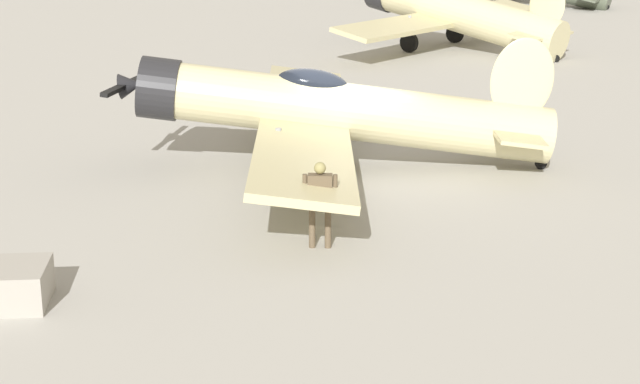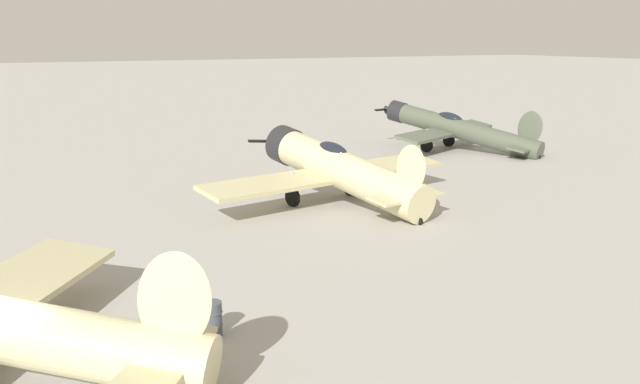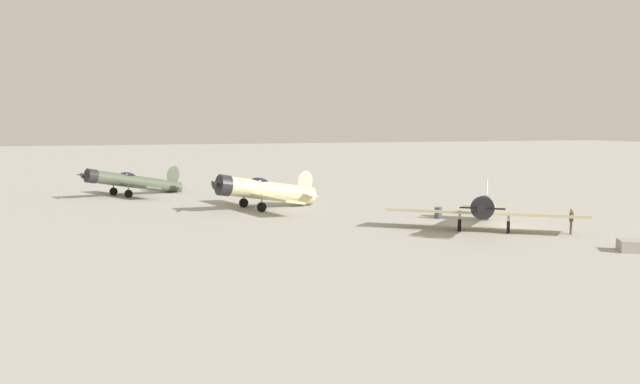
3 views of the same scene
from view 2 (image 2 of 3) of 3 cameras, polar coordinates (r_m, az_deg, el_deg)
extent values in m
ellipsoid|color=beige|center=(14.92, -10.98, -8.10)|extent=(1.14, 1.46, 2.17)
cube|color=#C6BC89|center=(15.42, -11.53, -12.14)|extent=(3.38, 2.93, 0.24)
cylinder|color=beige|center=(31.95, 2.03, 1.53)|extent=(8.97, 3.42, 2.99)
cylinder|color=#232326|center=(34.95, -2.59, 3.55)|extent=(1.51, 1.93, 1.85)
cone|color=#232326|center=(35.45, -3.25, 3.83)|extent=(0.80, 0.84, 0.80)
cube|color=black|center=(35.56, -3.39, 3.86)|extent=(0.57, 2.64, 0.28)
ellipsoid|color=black|center=(32.45, 1.00, 3.16)|extent=(1.91, 1.12, 0.95)
cube|color=#C6BC89|center=(32.76, 0.79, 1.31)|extent=(4.44, 12.81, 0.47)
ellipsoid|color=beige|center=(29.31, 6.89, 1.79)|extent=(1.77, 0.49, 2.08)
cube|color=#C6BC89|center=(29.66, 6.55, -0.30)|extent=(1.79, 3.56, 0.28)
cylinder|color=#999BA0|center=(32.13, -2.10, 0.56)|extent=(0.14, 0.14, 1.09)
cylinder|color=black|center=(32.24, -2.09, -0.39)|extent=(0.82, 0.36, 0.80)
cylinder|color=#999BA0|center=(34.32, 2.33, 1.28)|extent=(0.14, 0.14, 1.09)
cylinder|color=black|center=(34.42, 2.32, 0.39)|extent=(0.82, 0.36, 0.80)
cylinder|color=black|center=(29.39, 7.55, -2.21)|extent=(0.29, 0.16, 0.28)
cylinder|color=#4C5442|center=(48.16, 10.89, 4.60)|extent=(9.70, 5.44, 3.08)
cylinder|color=#232326|center=(50.29, 5.93, 6.08)|extent=(1.60, 1.71, 1.50)
cone|color=#232326|center=(50.61, 5.29, 6.26)|extent=(0.82, 0.78, 0.66)
cube|color=black|center=(50.69, 5.15, 6.27)|extent=(1.05, 2.54, 0.18)
ellipsoid|color=black|center=(48.51, 9.84, 5.54)|extent=(1.95, 1.45, 0.98)
cube|color=#565E4C|center=(48.69, 9.60, 4.58)|extent=(5.95, 10.23, 0.47)
ellipsoid|color=#4C5442|center=(46.47, 15.64, 4.71)|extent=(1.72, 0.89, 2.27)
cube|color=#565E4C|center=(46.69, 15.33, 3.31)|extent=(2.44, 3.54, 0.30)
cylinder|color=#999BA0|center=(47.66, 8.11, 4.12)|extent=(0.14, 0.14, 1.06)
cylinder|color=black|center=(47.73, 8.09, 3.49)|extent=(0.81, 0.52, 0.80)
cylinder|color=#999BA0|center=(50.35, 9.75, 4.47)|extent=(0.14, 0.14, 1.06)
cylinder|color=black|center=(50.42, 9.73, 3.88)|extent=(0.81, 0.52, 0.80)
cylinder|color=black|center=(46.48, 16.22, 2.59)|extent=(0.30, 0.21, 0.28)
cylinder|color=#474C56|center=(18.79, -8.31, -9.49)|extent=(0.57, 0.57, 0.85)
torus|color=#474C56|center=(18.73, -8.32, -9.00)|extent=(0.61, 0.61, 0.04)
torus|color=#474C56|center=(18.85, -8.29, -9.97)|extent=(0.61, 0.61, 0.04)
camera|label=1|loc=(14.33, -127.57, -9.65)|focal=57.21mm
camera|label=3|loc=(54.01, -69.17, 4.10)|focal=34.84mm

